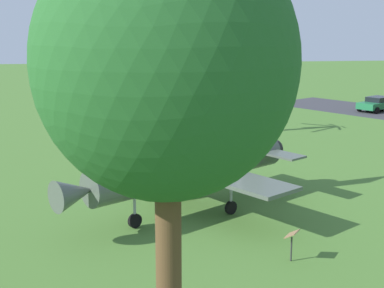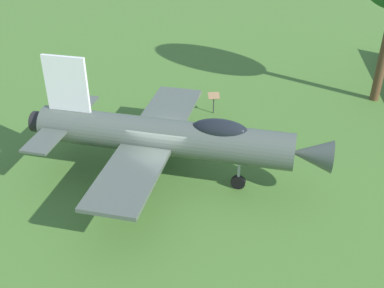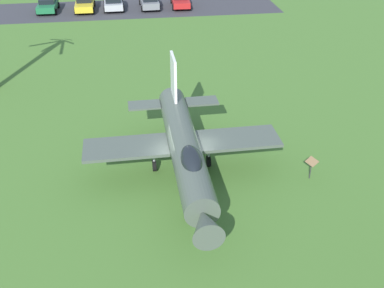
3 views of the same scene
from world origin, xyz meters
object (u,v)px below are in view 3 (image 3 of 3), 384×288
object	(u,v)px
display_jet	(185,148)
parked_car_green	(48,5)
parked_car_silver	(113,2)
info_plaque	(311,164)
parked_car_gray	(149,1)
parked_car_yellow	(85,3)

from	to	relation	value
display_jet	parked_car_green	bearing A→B (deg)	-162.96
parked_car_silver	parked_car_green	size ratio (longest dim) A/B	1.03
display_jet	info_plaque	bearing A→B (deg)	85.09
parked_car_green	parked_car_gray	bearing A→B (deg)	89.78
parked_car_gray	parked_car_green	xyz separation A→B (m)	(5.75, -9.22, -0.06)
info_plaque	parked_car_yellow	distance (m)	35.95
parked_car_gray	parked_car_yellow	bearing A→B (deg)	86.79
display_jet	parked_car_gray	distance (m)	32.91
info_plaque	parked_car_green	world-z (taller)	parked_car_green
parked_car_gray	parked_car_yellow	size ratio (longest dim) A/B	0.94
parked_car_silver	parked_car_green	bearing A→B (deg)	87.51
parked_car_gray	parked_car_silver	xyz separation A→B (m)	(2.10, -3.28, -0.04)
info_plaque	parked_car_green	bearing A→B (deg)	-120.59
parked_car_gray	parked_car_silver	size ratio (longest dim) A/B	1.02
parked_car_gray	parked_car_green	size ratio (longest dim) A/B	1.05
display_jet	parked_car_gray	bearing A→B (deg)	178.78
display_jet	info_plaque	distance (m)	6.47
parked_car_gray	parked_car_green	distance (m)	10.86
display_jet	parked_car_silver	size ratio (longest dim) A/B	2.49
display_jet	parked_car_green	xyz separation A→B (m)	(-22.11, -26.70, -1.35)
info_plaque	parked_car_yellow	world-z (taller)	parked_car_yellow
parked_car_silver	parked_car_yellow	distance (m)	3.07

